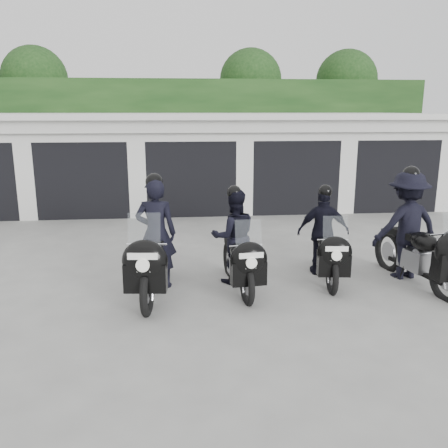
{
  "coord_description": "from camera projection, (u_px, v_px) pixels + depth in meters",
  "views": [
    {
      "loc": [
        -0.4,
        -8.23,
        3.07
      ],
      "look_at": [
        0.42,
        0.11,
        1.05
      ],
      "focal_mm": 38.0,
      "sensor_mm": 36.0,
      "label": 1
    }
  ],
  "objects": [
    {
      "name": "ground",
      "position": [
        202.0,
        281.0,
        8.72
      ],
      "size": [
        80.0,
        80.0,
        0.0
      ],
      "primitive_type": "plane",
      "color": "#989893",
      "rests_on": "ground"
    },
    {
      "name": "garage_block",
      "position": [
        189.0,
        159.0,
        16.18
      ],
      "size": [
        16.4,
        6.8,
        2.96
      ],
      "color": "silver",
      "rests_on": "ground"
    },
    {
      "name": "background_vegetation",
      "position": [
        194.0,
        117.0,
        20.6
      ],
      "size": [
        20.0,
        3.9,
        5.8
      ],
      "color": "#143312",
      "rests_on": "ground"
    },
    {
      "name": "police_bike_a",
      "position": [
        154.0,
        247.0,
        7.97
      ],
      "size": [
        0.86,
        2.4,
        2.09
      ],
      "rotation": [
        0.0,
        0.0,
        -0.1
      ],
      "color": "black",
      "rests_on": "ground"
    },
    {
      "name": "police_bike_b",
      "position": [
        236.0,
        244.0,
        8.36
      ],
      "size": [
        0.89,
        2.11,
        1.84
      ],
      "rotation": [
        0.0,
        0.0,
        0.1
      ],
      "color": "black",
      "rests_on": "ground"
    },
    {
      "name": "police_bike_c",
      "position": [
        325.0,
        238.0,
        8.8
      ],
      "size": [
        1.03,
        2.04,
        1.78
      ],
      "rotation": [
        0.0,
        0.0,
        -0.11
      ],
      "color": "black",
      "rests_on": "ground"
    },
    {
      "name": "police_bike_d",
      "position": [
        413.0,
        232.0,
        8.57
      ],
      "size": [
        1.39,
        2.46,
        2.16
      ],
      "rotation": [
        0.0,
        0.0,
        0.17
      ],
      "color": "black",
      "rests_on": "ground"
    }
  ]
}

